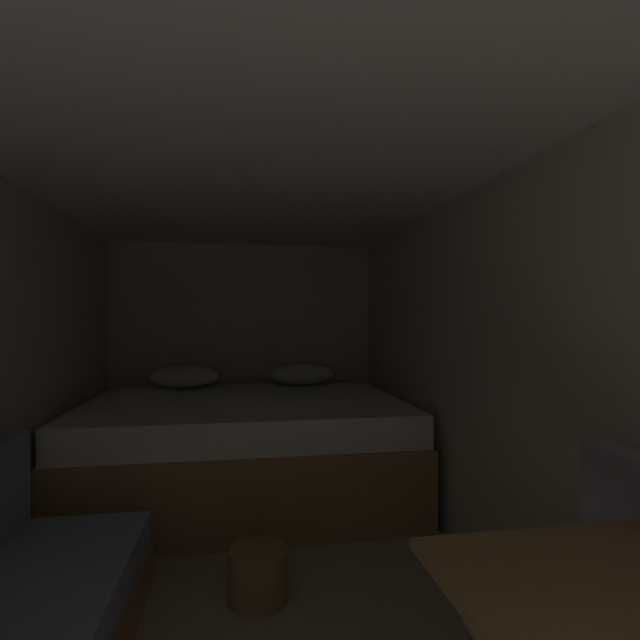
# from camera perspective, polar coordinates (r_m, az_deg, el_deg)

# --- Properties ---
(ground_plane) EXTENTS (6.77, 6.77, 0.00)m
(ground_plane) POSITION_cam_1_polar(r_m,az_deg,el_deg) (2.50, -8.08, -31.11)
(ground_plane) COLOR #A39984
(wall_back) EXTENTS (2.46, 0.05, 1.99)m
(wall_back) POSITION_cam_1_polar(r_m,az_deg,el_deg) (4.56, -8.92, -3.70)
(wall_back) COLOR beige
(wall_back) RESTS_ON ground
(wall_right) EXTENTS (0.05, 4.77, 1.99)m
(wall_right) POSITION_cam_1_polar(r_m,az_deg,el_deg) (2.50, 20.99, -6.80)
(wall_right) COLOR beige
(wall_right) RESTS_ON ground
(ceiling_slab) EXTENTS (2.46, 4.77, 0.05)m
(ceiling_slab) POSITION_cam_1_polar(r_m,az_deg,el_deg) (2.26, -8.09, 18.69)
(ceiling_slab) COLOR white
(ceiling_slab) RESTS_ON wall_left
(bed) EXTENTS (2.24, 1.74, 0.90)m
(bed) POSITION_cam_1_polar(r_m,az_deg,el_deg) (3.74, -8.73, -14.29)
(bed) COLOR #9E7247
(bed) RESTS_ON ground
(dinette_table) EXTENTS (0.75, 0.62, 0.74)m
(dinette_table) POSITION_cam_1_polar(r_m,az_deg,el_deg) (1.36, 33.10, -28.84)
(dinette_table) COLOR #9E7247
(dinette_table) RESTS_ON ground
(wicker_basket) EXTENTS (0.27, 0.27, 0.24)m
(wicker_basket) POSITION_cam_1_polar(r_m,az_deg,el_deg) (2.53, -7.26, -27.55)
(wicker_basket) COLOR olive
(wicker_basket) RESTS_ON ground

